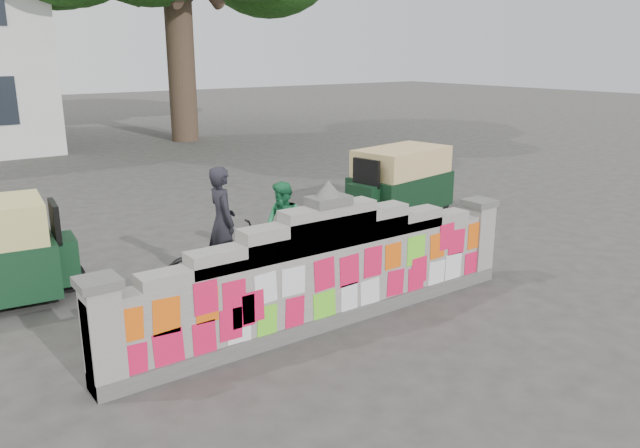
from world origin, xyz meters
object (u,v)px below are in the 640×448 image
object	(u,v)px
cyclist_rider	(223,237)
rickshaw_right	(399,181)
pedestrian	(283,226)
cyclist_bike	(224,259)

from	to	relation	value
cyclist_rider	rickshaw_right	world-z (taller)	cyclist_rider
rickshaw_right	pedestrian	bearing A→B (deg)	10.75
cyclist_bike	pedestrian	bearing A→B (deg)	-71.80
cyclist_rider	rickshaw_right	distance (m)	5.65
cyclist_rider	pedestrian	xyz separation A→B (m)	(1.27, 0.26, -0.10)
cyclist_rider	pedestrian	world-z (taller)	cyclist_rider
cyclist_rider	cyclist_bike	bearing A→B (deg)	33.20
cyclist_bike	pedestrian	xyz separation A→B (m)	(1.27, 0.26, 0.25)
cyclist_bike	cyclist_rider	distance (m)	0.35
cyclist_bike	pedestrian	size ratio (longest dim) A/B	1.27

